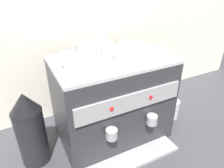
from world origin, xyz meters
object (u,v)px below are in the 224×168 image
ceramic_cup_1 (108,50)px  coffee_grinder (30,129)px  ceramic_bowl_2 (133,59)px  ceramic_cup_3 (86,49)px  ceramic_cup_2 (126,47)px  espresso_machine (112,100)px  ceramic_bowl_0 (155,54)px  ceramic_bowl_1 (100,61)px  milk_pitcher (172,109)px  ceramic_cup_0 (73,62)px  ceramic_cup_4 (101,45)px  ceramic_bowl_3 (68,58)px

ceramic_cup_1 → coffee_grinder: size_ratio=0.25×
ceramic_bowl_2 → coffee_grinder: ceramic_bowl_2 is taller
ceramic_cup_1 → ceramic_cup_3: (-0.10, 0.06, 0.00)m
ceramic_cup_2 → coffee_grinder: ceramic_cup_2 is taller
espresso_machine → ceramic_cup_3: size_ratio=5.55×
ceramic_bowl_0 → espresso_machine: bearing=156.1°
ceramic_cup_3 → coffee_grinder: bearing=-166.5°
ceramic_bowl_1 → coffee_grinder: 0.47m
ceramic_bowl_2 → espresso_machine: bearing=125.0°
espresso_machine → ceramic_cup_2: (0.09, 0.03, 0.28)m
espresso_machine → milk_pitcher: bearing=-5.1°
ceramic_cup_0 → ceramic_bowl_0: ceramic_cup_0 is taller
ceramic_cup_1 → ceramic_cup_4: (0.00, 0.08, 0.00)m
ceramic_cup_2 → milk_pitcher: 0.57m
ceramic_cup_3 → ceramic_cup_4: size_ratio=0.96×
ceramic_bowl_0 → ceramic_bowl_3: 0.43m
ceramic_cup_1 → ceramic_cup_3: size_ratio=0.94×
espresso_machine → ceramic_cup_0: 0.37m
ceramic_cup_2 → ceramic_bowl_3: bearing=176.0°
ceramic_bowl_0 → coffee_grinder: ceramic_bowl_0 is taller
ceramic_cup_1 → milk_pitcher: bearing=-8.4°
ceramic_cup_3 → ceramic_bowl_0: 0.35m
ceramic_cup_1 → ceramic_cup_4: same height
ceramic_cup_2 → ceramic_cup_3: bearing=164.4°
ceramic_bowl_0 → ceramic_bowl_1: ceramic_bowl_0 is taller
ceramic_bowl_0 → coffee_grinder: size_ratio=0.30×
ceramic_cup_1 → milk_pitcher: ceramic_cup_1 is taller
espresso_machine → ceramic_bowl_0: bearing=-23.9°
ceramic_cup_3 → ceramic_bowl_1: bearing=-81.7°
espresso_machine → ceramic_cup_3: 0.32m
ceramic_bowl_2 → coffee_grinder: 0.60m
ceramic_cup_0 → ceramic_bowl_3: bearing=85.4°
espresso_machine → coffee_grinder: espresso_machine is taller
ceramic_bowl_1 → milk_pitcher: bearing=0.3°
ceramic_bowl_1 → ceramic_bowl_0: bearing=-9.2°
espresso_machine → ceramic_cup_2: bearing=16.6°
ceramic_cup_4 → ceramic_bowl_0: size_ratio=0.96×
espresso_machine → ceramic_cup_2: ceramic_cup_2 is taller
ceramic_cup_2 → ceramic_bowl_1: 0.20m
ceramic_cup_0 → ceramic_cup_4: bearing=38.6°
ceramic_cup_4 → milk_pitcher: ceramic_cup_4 is taller
ceramic_cup_0 → ceramic_bowl_0: (0.42, -0.03, -0.02)m
ceramic_cup_1 → ceramic_cup_2: ceramic_cup_1 is taller
ceramic_bowl_3 → milk_pitcher: bearing=-7.8°
espresso_machine → milk_pitcher: (0.43, -0.04, -0.18)m
espresso_machine → milk_pitcher: 0.47m
ceramic_cup_2 → ceramic_cup_3: size_ratio=1.09×
espresso_machine → milk_pitcher: size_ratio=4.78×
ceramic_bowl_1 → ceramic_cup_4: bearing=62.4°
coffee_grinder → ceramic_bowl_2: bearing=-10.6°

